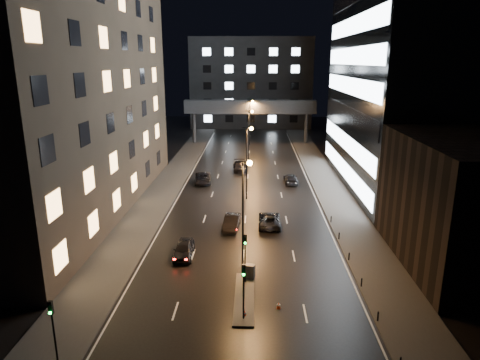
{
  "coord_description": "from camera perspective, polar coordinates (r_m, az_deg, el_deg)",
  "views": [
    {
      "loc": [
        0.96,
        -28.87,
        18.63
      ],
      "look_at": [
        -0.77,
        23.5,
        4.0
      ],
      "focal_mm": 32.0,
      "sensor_mm": 36.0,
      "label": 1
    }
  ],
  "objects": [
    {
      "name": "building_left",
      "position": [
        57.85,
        -22.95,
        15.78
      ],
      "size": [
        15.0,
        48.0,
        40.0
      ],
      "primitive_type": "cube",
      "color": "#2D2319",
      "rests_on": "ground"
    },
    {
      "name": "car_away_b",
      "position": [
        49.32,
        -1.1,
        -5.62
      ],
      "size": [
        2.09,
        4.85,
        1.55
      ],
      "primitive_type": "imported",
      "rotation": [
        0.0,
        0.0,
        -0.1
      ],
      "color": "black",
      "rests_on": "ground"
    },
    {
      "name": "sidewalk_right",
      "position": [
        67.5,
        11.66,
        -0.68
      ],
      "size": [
        5.0,
        110.0,
        0.15
      ],
      "primitive_type": "cube",
      "color": "#383533",
      "rests_on": "ground"
    },
    {
      "name": "car_away_a",
      "position": [
        42.88,
        -7.51,
        -9.16
      ],
      "size": [
        1.9,
        4.56,
        1.54
      ],
      "primitive_type": "imported",
      "rotation": [
        0.0,
        0.0,
        0.02
      ],
      "color": "black",
      "rests_on": "ground"
    },
    {
      "name": "streetlight_far",
      "position": [
        97.63,
        1.42,
        8.46
      ],
      "size": [
        1.45,
        0.5,
        10.15
      ],
      "color": "black",
      "rests_on": "ground"
    },
    {
      "name": "car_toward_b",
      "position": [
        67.73,
        6.78,
        0.15
      ],
      "size": [
        2.07,
        4.96,
        1.43
      ],
      "primitive_type": "imported",
      "rotation": [
        0.0,
        0.0,
        3.15
      ],
      "color": "black",
      "rests_on": "ground"
    },
    {
      "name": "car_away_c",
      "position": [
        67.64,
        -5.0,
        0.22
      ],
      "size": [
        3.11,
        5.72,
        1.52
      ],
      "primitive_type": "imported",
      "rotation": [
        0.0,
        0.0,
        0.11
      ],
      "color": "black",
      "rests_on": "ground"
    },
    {
      "name": "car_toward_a",
      "position": [
        50.22,
        3.95,
        -5.29
      ],
      "size": [
        2.58,
        5.44,
        1.5
      ],
      "primitive_type": "imported",
      "rotation": [
        0.0,
        0.0,
        3.12
      ],
      "color": "black",
      "rests_on": "ground"
    },
    {
      "name": "building_right_low",
      "position": [
        44.23,
        27.33,
        -2.79
      ],
      "size": [
        10.0,
        18.0,
        12.0
      ],
      "primitive_type": "cube",
      "color": "black",
      "rests_on": "ground"
    },
    {
      "name": "traffic_signal_far",
      "position": [
        31.9,
        0.48,
        -13.54
      ],
      "size": [
        0.28,
        0.34,
        4.4
      ],
      "color": "black",
      "rests_on": "median_island"
    },
    {
      "name": "sidewalk_left",
      "position": [
        67.85,
        -9.63,
        -0.49
      ],
      "size": [
        5.0,
        110.0,
        0.15
      ],
      "primitive_type": "cube",
      "color": "#383533",
      "rests_on": "ground"
    },
    {
      "name": "skybridge",
      "position": [
        99.4,
        1.34,
        9.65
      ],
      "size": [
        30.0,
        3.0,
        10.0
      ],
      "color": "#333335",
      "rests_on": "ground"
    },
    {
      "name": "cone_a",
      "position": [
        33.72,
        0.64,
        -17.39
      ],
      "size": [
        0.32,
        0.32,
        0.55
      ],
      "primitive_type": "cone",
      "rotation": [
        0.0,
        0.0,
        0.01
      ],
      "color": "red",
      "rests_on": "ground"
    },
    {
      "name": "median_island",
      "position": [
        36.02,
        0.59,
        -15.41
      ],
      "size": [
        1.6,
        8.0,
        0.15
      ],
      "primitive_type": "cube",
      "color": "#383533",
      "rests_on": "ground"
    },
    {
      "name": "cone_b",
      "position": [
        34.82,
        5.17,
        -16.32
      ],
      "size": [
        0.34,
        0.34,
        0.51
      ],
      "primitive_type": "cone",
      "rotation": [
        0.0,
        0.0,
        0.02
      ],
      "color": "red",
      "rests_on": "ground"
    },
    {
      "name": "traffic_signal_near",
      "position": [
        36.81,
        0.69,
        -9.37
      ],
      "size": [
        0.28,
        0.34,
        4.4
      ],
      "color": "black",
      "rests_on": "median_island"
    },
    {
      "name": "utility_cabinet",
      "position": [
        38.42,
        1.31,
        -12.08
      ],
      "size": [
        0.97,
        0.77,
        1.27
      ],
      "primitive_type": "cube",
      "rotation": [
        0.0,
        0.0,
        -0.25
      ],
      "color": "#464649",
      "rests_on": "median_island"
    },
    {
      "name": "bollard_row",
      "position": [
        40.82,
        15.07,
        -11.42
      ],
      "size": [
        0.12,
        25.12,
        0.9
      ],
      "color": "black",
      "rests_on": "ground"
    },
    {
      "name": "building_far",
      "position": [
        127.02,
        1.49,
        12.83
      ],
      "size": [
        34.0,
        14.0,
        25.0
      ],
      "primitive_type": "cube",
      "color": "#333335",
      "rests_on": "ground"
    },
    {
      "name": "car_away_d",
      "position": [
        75.03,
        -0.05,
        1.84
      ],
      "size": [
        2.56,
        5.56,
        1.57
      ],
      "primitive_type": "imported",
      "rotation": [
        0.0,
        0.0,
        0.07
      ],
      "color": "black",
      "rests_on": "ground"
    },
    {
      "name": "building_right_glass",
      "position": [
        69.29,
        23.34,
        17.6
      ],
      "size": [
        20.0,
        36.0,
        45.0
      ],
      "primitive_type": "cube",
      "color": "black",
      "rests_on": "ground"
    },
    {
      "name": "streetlight_near",
      "position": [
        38.82,
        0.62,
        -2.61
      ],
      "size": [
        1.45,
        0.5,
        10.15
      ],
      "color": "black",
      "rests_on": "ground"
    },
    {
      "name": "streetlight_mid_b",
      "position": [
        77.82,
        1.29,
        6.63
      ],
      "size": [
        1.45,
        0.5,
        10.15
      ],
      "color": "black",
      "rests_on": "ground"
    },
    {
      "name": "ground",
      "position": [
        71.35,
        1.05,
        0.46
      ],
      "size": [
        160.0,
        160.0,
        0.0
      ],
      "primitive_type": "plane",
      "color": "black",
      "rests_on": "ground"
    },
    {
      "name": "traffic_signal_corner",
      "position": [
        30.39,
        -23.73,
        -16.94
      ],
      "size": [
        0.28,
        0.34,
        4.4
      ],
      "color": "black",
      "rests_on": "ground"
    },
    {
      "name": "streetlight_mid_a",
      "position": [
        58.15,
        1.06,
        3.56
      ],
      "size": [
        1.45,
        0.5,
        10.15
      ],
      "color": "black",
      "rests_on": "ground"
    }
  ]
}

